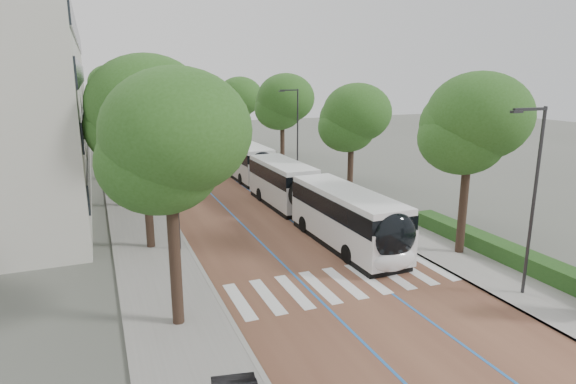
# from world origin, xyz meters

# --- Properties ---
(ground) EXTENTS (160.00, 160.00, 0.00)m
(ground) POSITION_xyz_m (0.00, 0.00, 0.00)
(ground) COLOR #51544C
(ground) RESTS_ON ground
(road) EXTENTS (11.00, 140.00, 0.02)m
(road) POSITION_xyz_m (0.00, 40.00, 0.01)
(road) COLOR brown
(road) RESTS_ON ground
(sidewalk_left) EXTENTS (4.00, 140.00, 0.12)m
(sidewalk_left) POSITION_xyz_m (-7.50, 40.00, 0.06)
(sidewalk_left) COLOR gray
(sidewalk_left) RESTS_ON ground
(sidewalk_right) EXTENTS (4.00, 140.00, 0.12)m
(sidewalk_right) POSITION_xyz_m (7.50, 40.00, 0.06)
(sidewalk_right) COLOR gray
(sidewalk_right) RESTS_ON ground
(kerb_left) EXTENTS (0.20, 140.00, 0.14)m
(kerb_left) POSITION_xyz_m (-5.60, 40.00, 0.06)
(kerb_left) COLOR gray
(kerb_left) RESTS_ON ground
(kerb_right) EXTENTS (0.20, 140.00, 0.14)m
(kerb_right) POSITION_xyz_m (5.60, 40.00, 0.06)
(kerb_right) COLOR gray
(kerb_right) RESTS_ON ground
(zebra_crossing) EXTENTS (10.55, 3.60, 0.01)m
(zebra_crossing) POSITION_xyz_m (0.20, 1.00, 0.03)
(zebra_crossing) COLOR silver
(zebra_crossing) RESTS_ON ground
(lane_line_left) EXTENTS (0.12, 126.00, 0.01)m
(lane_line_left) POSITION_xyz_m (-1.60, 40.00, 0.02)
(lane_line_left) COLOR #225FAB
(lane_line_left) RESTS_ON road
(lane_line_right) EXTENTS (0.12, 126.00, 0.01)m
(lane_line_right) POSITION_xyz_m (1.60, 40.00, 0.02)
(lane_line_right) COLOR #225FAB
(lane_line_right) RESTS_ON road
(hedge) EXTENTS (1.20, 14.00, 0.80)m
(hedge) POSITION_xyz_m (9.10, 0.00, 0.52)
(hedge) COLOR #1A3F16
(hedge) RESTS_ON sidewalk_right
(streetlight_near) EXTENTS (1.82, 0.20, 8.00)m
(streetlight_near) POSITION_xyz_m (6.62, -3.00, 4.82)
(streetlight_near) COLOR #2A2A2C
(streetlight_near) RESTS_ON sidewalk_right
(streetlight_far) EXTENTS (1.82, 0.20, 8.00)m
(streetlight_far) POSITION_xyz_m (6.62, 22.00, 4.82)
(streetlight_far) COLOR #2A2A2C
(streetlight_far) RESTS_ON sidewalk_right
(lamp_post_left) EXTENTS (0.14, 0.14, 8.00)m
(lamp_post_left) POSITION_xyz_m (-6.10, 8.00, 4.12)
(lamp_post_left) COLOR #2A2A2C
(lamp_post_left) RESTS_ON sidewalk_left
(trees_left) EXTENTS (6.21, 60.58, 10.06)m
(trees_left) POSITION_xyz_m (-7.50, 25.41, 6.98)
(trees_left) COLOR black
(trees_left) RESTS_ON ground
(trees_right) EXTENTS (5.84, 47.52, 8.93)m
(trees_right) POSITION_xyz_m (7.70, 24.54, 6.27)
(trees_right) COLOR black
(trees_right) RESTS_ON ground
(lead_bus) EXTENTS (2.74, 18.43, 3.20)m
(lead_bus) POSITION_xyz_m (2.60, 9.17, 1.63)
(lead_bus) COLOR black
(lead_bus) RESTS_ON ground
(bus_queued_0) EXTENTS (2.66, 12.42, 3.20)m
(bus_queued_0) POSITION_xyz_m (2.76, 25.54, 1.62)
(bus_queued_0) COLOR silver
(bus_queued_0) RESTS_ON ground
(bus_queued_1) EXTENTS (3.18, 12.51, 3.20)m
(bus_queued_1) POSITION_xyz_m (2.27, 38.38, 1.62)
(bus_queued_1) COLOR silver
(bus_queued_1) RESTS_ON ground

